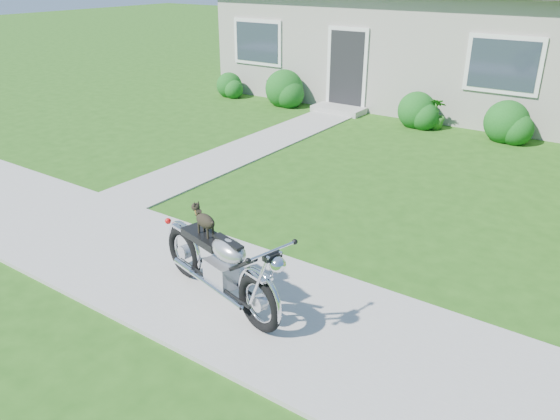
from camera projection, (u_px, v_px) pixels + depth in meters
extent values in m
plane|color=#235114|center=(130.00, 252.00, 7.63)|extent=(80.00, 80.00, 0.00)
cube|color=#9E9B93|center=(130.00, 250.00, 7.62)|extent=(24.00, 2.20, 0.04)
cube|color=#9E9B93|center=(259.00, 145.00, 12.15)|extent=(1.20, 8.00, 0.03)
cube|color=#AFA99E|center=(442.00, 46.00, 16.00)|extent=(12.00, 6.00, 3.00)
cube|color=black|center=(346.00, 72.00, 14.70)|extent=(1.00, 0.06, 2.10)
cube|color=#9E9B93|center=(339.00, 110.00, 14.84)|extent=(1.40, 0.70, 0.16)
cube|color=#2D3847|center=(257.00, 42.00, 16.04)|extent=(1.70, 0.05, 1.30)
cube|color=#2D3847|center=(503.00, 65.00, 12.39)|extent=(1.70, 0.05, 1.30)
sphere|color=#165417|center=(284.00, 89.00, 15.48)|extent=(1.08, 1.08, 1.08)
sphere|color=#165417|center=(417.00, 111.00, 13.44)|extent=(0.93, 0.93, 0.93)
sphere|color=#165417|center=(229.00, 85.00, 16.60)|extent=(0.77, 0.77, 0.77)
sphere|color=#165417|center=(507.00, 122.00, 12.32)|extent=(1.00, 1.00, 1.00)
imported|color=#185817|center=(275.00, 92.00, 15.76)|extent=(0.73, 0.76, 0.65)
imported|color=#2B721F|center=(437.00, 114.00, 13.23)|extent=(0.48, 0.48, 0.75)
torus|color=black|center=(259.00, 303.00, 5.81)|extent=(0.68, 0.27, 0.67)
torus|color=black|center=(185.00, 252.00, 6.85)|extent=(0.68, 0.27, 0.67)
cube|color=#B2B0B5|center=(221.00, 273.00, 6.27)|extent=(0.45, 0.33, 0.30)
ellipsoid|color=#B2B0B5|center=(229.00, 250.00, 6.00)|extent=(0.57, 0.41, 0.26)
cube|color=black|center=(205.00, 237.00, 6.34)|extent=(0.69, 0.41, 0.09)
cube|color=silver|center=(259.00, 275.00, 5.67)|extent=(0.33, 0.21, 0.03)
cube|color=silver|center=(183.00, 228.00, 6.71)|extent=(0.33, 0.21, 0.03)
cylinder|color=silver|center=(272.00, 251.00, 5.36)|extent=(0.18, 0.59, 0.03)
sphere|color=silver|center=(278.00, 265.00, 5.36)|extent=(0.21, 0.21, 0.17)
cylinder|color=silver|center=(212.00, 287.00, 6.25)|extent=(1.08, 0.33, 0.06)
ellipsoid|color=black|center=(205.00, 221.00, 6.23)|extent=(0.34, 0.22, 0.16)
sphere|color=black|center=(196.00, 207.00, 6.31)|extent=(0.12, 0.12, 0.10)
cylinder|color=black|center=(204.00, 226.00, 6.36)|extent=(0.03, 0.03, 0.13)
cylinder|color=black|center=(199.00, 228.00, 6.31)|extent=(0.03, 0.03, 0.13)
cylinder|color=black|center=(213.00, 231.00, 6.23)|extent=(0.03, 0.03, 0.13)
cylinder|color=black|center=(208.00, 233.00, 6.19)|extent=(0.03, 0.03, 0.13)
torus|color=#AC792E|center=(198.00, 212.00, 6.30)|extent=(0.07, 0.10, 0.08)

